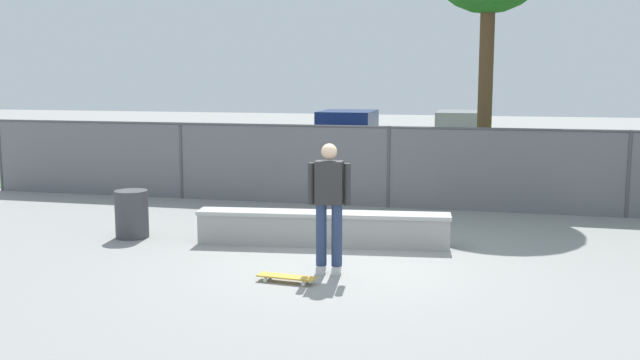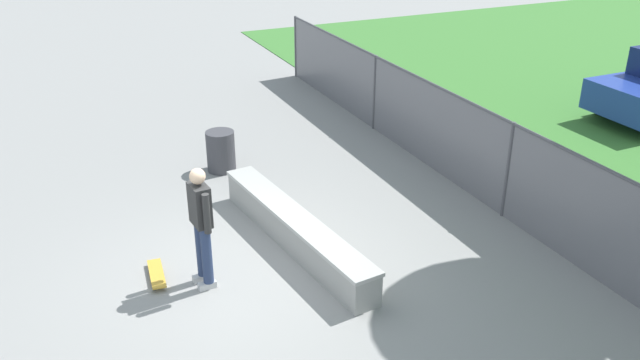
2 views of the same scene
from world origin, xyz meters
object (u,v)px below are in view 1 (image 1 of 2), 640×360
at_px(car_blue, 347,138).
at_px(trash_bin, 132,214).
at_px(concrete_ledge, 323,228).
at_px(skateboard, 286,277).
at_px(car_white, 463,139).
at_px(skateboarder, 329,202).

relative_size(car_blue, trash_bin, 5.21).
distance_m(concrete_ledge, skateboard, 2.21).
bearing_deg(trash_bin, car_white, 65.84).
distance_m(car_blue, car_white, 3.52).
bearing_deg(concrete_ledge, trash_bin, -176.26).
relative_size(skateboard, car_white, 0.19).
height_order(skateboard, trash_bin, trash_bin).
bearing_deg(car_blue, skateboarder, -79.48).
relative_size(skateboarder, car_blue, 0.43).
bearing_deg(skateboarder, skateboard, -125.41).
bearing_deg(skateboarder, car_blue, 100.52).
xyz_separation_m(skateboarder, car_blue, (-2.24, 12.04, -0.17)).
height_order(concrete_ledge, trash_bin, trash_bin).
xyz_separation_m(concrete_ledge, skateboard, (0.03, -2.20, -0.21)).
xyz_separation_m(car_blue, trash_bin, (-1.53, -10.68, -0.43)).
relative_size(skateboard, car_blue, 0.19).
distance_m(concrete_ledge, car_blue, 10.63).
xyz_separation_m(skateboarder, skateboard, (-0.44, -0.62, -0.94)).
height_order(skateboard, car_white, car_white).
distance_m(concrete_ledge, skateboarder, 1.80).
xyz_separation_m(car_blue, car_white, (3.48, 0.49, 0.00)).
bearing_deg(car_white, skateboarder, -95.67).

